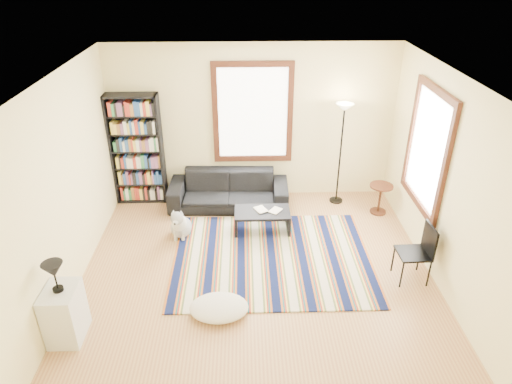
{
  "coord_description": "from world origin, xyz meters",
  "views": [
    {
      "loc": [
        -0.16,
        -5.17,
        4.15
      ],
      "look_at": [
        0.0,
        0.5,
        1.1
      ],
      "focal_mm": 32.0,
      "sensor_mm": 36.0,
      "label": 1
    }
  ],
  "objects_px": {
    "bookshelf": "(137,150)",
    "folding_chair": "(413,253)",
    "sofa": "(229,190)",
    "floor_lamp": "(340,155)",
    "side_table": "(380,199)",
    "floor_cushion": "(219,307)",
    "white_cabinet": "(65,314)",
    "dog": "(181,221)",
    "coffee_table": "(262,221)"
  },
  "relations": [
    {
      "from": "bookshelf",
      "to": "folding_chair",
      "type": "xyz_separation_m",
      "value": [
        4.2,
        -2.42,
        -0.57
      ]
    },
    {
      "from": "sofa",
      "to": "floor_lamp",
      "type": "height_order",
      "value": "floor_lamp"
    },
    {
      "from": "side_table",
      "to": "folding_chair",
      "type": "height_order",
      "value": "folding_chair"
    },
    {
      "from": "floor_cushion",
      "to": "side_table",
      "type": "xyz_separation_m",
      "value": [
        2.71,
        2.46,
        0.18
      ]
    },
    {
      "from": "floor_cushion",
      "to": "floor_lamp",
      "type": "height_order",
      "value": "floor_lamp"
    },
    {
      "from": "sofa",
      "to": "side_table",
      "type": "height_order",
      "value": "sofa"
    },
    {
      "from": "floor_lamp",
      "to": "folding_chair",
      "type": "distance_m",
      "value": 2.39
    },
    {
      "from": "white_cabinet",
      "to": "bookshelf",
      "type": "bearing_deg",
      "value": 85.88
    },
    {
      "from": "side_table",
      "to": "dog",
      "type": "height_order",
      "value": "side_table"
    },
    {
      "from": "coffee_table",
      "to": "folding_chair",
      "type": "relative_size",
      "value": 1.05
    },
    {
      "from": "coffee_table",
      "to": "floor_lamp",
      "type": "relative_size",
      "value": 0.48
    },
    {
      "from": "floor_lamp",
      "to": "dog",
      "type": "relative_size",
      "value": 3.49
    },
    {
      "from": "white_cabinet",
      "to": "dog",
      "type": "height_order",
      "value": "white_cabinet"
    },
    {
      "from": "bookshelf",
      "to": "white_cabinet",
      "type": "height_order",
      "value": "bookshelf"
    },
    {
      "from": "coffee_table",
      "to": "floor_lamp",
      "type": "xyz_separation_m",
      "value": [
        1.41,
        0.94,
        0.75
      ]
    },
    {
      "from": "sofa",
      "to": "white_cabinet",
      "type": "relative_size",
      "value": 3.02
    },
    {
      "from": "folding_chair",
      "to": "white_cabinet",
      "type": "bearing_deg",
      "value": -169.92
    },
    {
      "from": "folding_chair",
      "to": "dog",
      "type": "xyz_separation_m",
      "value": [
        -3.34,
        1.19,
        -0.16
      ]
    },
    {
      "from": "bookshelf",
      "to": "coffee_table",
      "type": "bearing_deg",
      "value": -27.1
    },
    {
      "from": "floor_lamp",
      "to": "bookshelf",
      "type": "bearing_deg",
      "value": 177.28
    },
    {
      "from": "side_table",
      "to": "white_cabinet",
      "type": "distance_m",
      "value": 5.29
    },
    {
      "from": "sofa",
      "to": "dog",
      "type": "bearing_deg",
      "value": -125.88
    },
    {
      "from": "floor_lamp",
      "to": "white_cabinet",
      "type": "relative_size",
      "value": 2.66
    },
    {
      "from": "side_table",
      "to": "bookshelf",
      "type": "bearing_deg",
      "value": 172.01
    },
    {
      "from": "coffee_table",
      "to": "folding_chair",
      "type": "height_order",
      "value": "folding_chair"
    },
    {
      "from": "floor_cushion",
      "to": "floor_lamp",
      "type": "xyz_separation_m",
      "value": [
        2.04,
        2.88,
        0.84
      ]
    },
    {
      "from": "floor_lamp",
      "to": "dog",
      "type": "bearing_deg",
      "value": -158.71
    },
    {
      "from": "bookshelf",
      "to": "folding_chair",
      "type": "distance_m",
      "value": 4.88
    },
    {
      "from": "folding_chair",
      "to": "sofa",
      "type": "bearing_deg",
      "value": 138.25
    },
    {
      "from": "coffee_table",
      "to": "white_cabinet",
      "type": "relative_size",
      "value": 1.29
    },
    {
      "from": "white_cabinet",
      "to": "folding_chair",
      "type": "bearing_deg",
      "value": 12.28
    },
    {
      "from": "floor_lamp",
      "to": "folding_chair",
      "type": "bearing_deg",
      "value": -74.62
    },
    {
      "from": "sofa",
      "to": "side_table",
      "type": "xyz_separation_m",
      "value": [
        2.65,
        -0.33,
        -0.04
      ]
    },
    {
      "from": "bookshelf",
      "to": "folding_chair",
      "type": "bearing_deg",
      "value": -30.01
    },
    {
      "from": "coffee_table",
      "to": "side_table",
      "type": "height_order",
      "value": "side_table"
    },
    {
      "from": "sofa",
      "to": "floor_lamp",
      "type": "bearing_deg",
      "value": 4.92
    },
    {
      "from": "coffee_table",
      "to": "white_cabinet",
      "type": "height_order",
      "value": "white_cabinet"
    },
    {
      "from": "dog",
      "to": "coffee_table",
      "type": "bearing_deg",
      "value": 12.73
    },
    {
      "from": "floor_cushion",
      "to": "side_table",
      "type": "height_order",
      "value": "side_table"
    },
    {
      "from": "side_table",
      "to": "dog",
      "type": "bearing_deg",
      "value": -169.41
    },
    {
      "from": "bookshelf",
      "to": "floor_lamp",
      "type": "xyz_separation_m",
      "value": [
        3.58,
        -0.17,
        -0.07
      ]
    },
    {
      "from": "side_table",
      "to": "floor_lamp",
      "type": "bearing_deg",
      "value": 147.54
    },
    {
      "from": "dog",
      "to": "side_table",
      "type": "bearing_deg",
      "value": 18.11
    },
    {
      "from": "floor_cushion",
      "to": "floor_lamp",
      "type": "relative_size",
      "value": 0.41
    },
    {
      "from": "dog",
      "to": "white_cabinet",
      "type": "bearing_deg",
      "value": -109.71
    },
    {
      "from": "bookshelf",
      "to": "floor_cushion",
      "type": "distance_m",
      "value": 3.54
    },
    {
      "from": "sofa",
      "to": "floor_cushion",
      "type": "distance_m",
      "value": 2.79
    },
    {
      "from": "coffee_table",
      "to": "floor_lamp",
      "type": "bearing_deg",
      "value": 33.77
    },
    {
      "from": "floor_lamp",
      "to": "sofa",
      "type": "bearing_deg",
      "value": -177.1
    },
    {
      "from": "coffee_table",
      "to": "side_table",
      "type": "xyz_separation_m",
      "value": [
        2.08,
        0.51,
        0.09
      ]
    }
  ]
}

